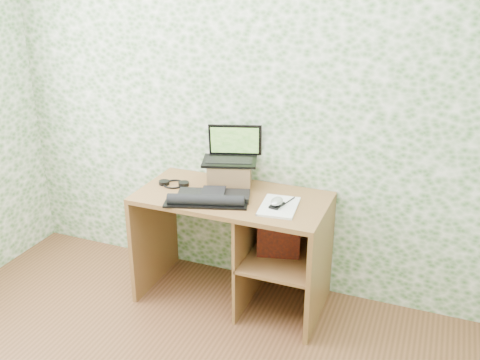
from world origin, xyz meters
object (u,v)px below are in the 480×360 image
at_px(desk, 245,234).
at_px(notepad, 279,206).
at_px(keyboard, 210,198).
at_px(riser, 230,174).
at_px(laptop, 232,153).

relative_size(desk, notepad, 3.97).
bearing_deg(desk, keyboard, -137.12).
xyz_separation_m(riser, keyboard, (-0.02, -0.27, -0.06)).
bearing_deg(desk, notepad, -19.25).
height_order(riser, notepad, riser).
height_order(desk, riser, riser).
distance_m(desk, riser, 0.40).
distance_m(desk, notepad, 0.38).
relative_size(desk, riser, 4.41).
bearing_deg(notepad, riser, 147.25).
xyz_separation_m(desk, notepad, (0.25, -0.09, 0.28)).
bearing_deg(notepad, desk, 154.74).
relative_size(riser, notepad, 0.90).
bearing_deg(riser, notepad, -26.74).
bearing_deg(notepad, laptop, 143.19).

